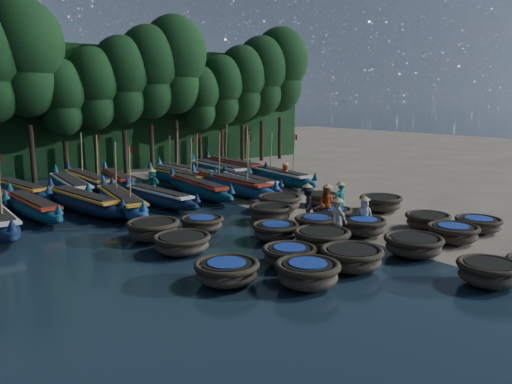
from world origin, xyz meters
TOP-DOWN VIEW (x-y plane):
  - ground at (0.00, 0.00)m, footprint 120.00×120.00m
  - foliage_wall at (0.00, 23.50)m, footprint 40.00×3.00m
  - coracle_2 at (-0.93, -9.92)m, footprint 1.98×1.98m
  - coracle_5 at (-5.54, -6.49)m, footprint 2.12×2.12m
  - coracle_6 at (-3.22, -6.27)m, footprint 2.47×2.47m
  - coracle_7 at (-0.16, -6.64)m, footprint 2.23×2.23m
  - coracle_8 at (2.63, -6.61)m, footprint 2.41×2.41m
  - coracle_9 at (5.03, -6.41)m, footprint 2.44×2.44m
  - coracle_10 at (-7.37, -4.66)m, footprint 2.14×2.14m
  - coracle_11 at (-4.59, -4.58)m, footprint 2.30×2.30m
  - coracle_12 at (-2.38, -4.02)m, footprint 2.72×2.72m
  - coracle_13 at (0.60, -3.59)m, footprint 2.08×2.08m
  - coracle_14 at (3.75, -4.71)m, footprint 2.38×2.38m
  - coracle_15 at (-6.87, -0.97)m, footprint 2.71×2.71m
  - coracle_16 at (-2.94, -1.88)m, footprint 2.30×2.30m
  - coracle_17 at (-0.49, -1.81)m, footprint 1.97×1.97m
  - coracle_18 at (1.42, -1.00)m, footprint 1.92×1.92m
  - coracle_19 at (5.06, -1.05)m, footprint 2.72×2.72m
  - coracle_20 at (-6.92, 1.36)m, footprint 2.23×2.23m
  - coracle_21 at (-4.54, 1.32)m, footprint 1.95×1.95m
  - coracle_22 at (-1.00, 0.79)m, footprint 2.47×2.47m
  - coracle_23 at (0.82, 2.24)m, footprint 2.69×2.69m
  - coracle_24 at (3.64, 1.93)m, footprint 2.20×2.20m
  - long_boat_1 at (-9.76, 8.99)m, footprint 1.79×7.86m
  - long_boat_2 at (-7.37, 8.42)m, footprint 2.45×8.28m
  - long_boat_3 at (-5.84, 7.13)m, footprint 2.75×8.38m
  - long_boat_4 at (-3.52, 7.38)m, footprint 1.92×7.33m
  - long_boat_5 at (-0.45, 8.22)m, footprint 2.11×8.18m
  - long_boat_6 at (1.53, 7.71)m, footprint 1.73×8.93m
  - long_boat_7 at (3.43, 8.17)m, footprint 2.24×7.52m
  - long_boat_8 at (6.23, 8.50)m, footprint 2.38×8.30m
  - long_boat_10 at (-9.06, 14.27)m, footprint 2.57×7.86m
  - long_boat_11 at (-6.45, 13.26)m, footprint 2.33×8.80m
  - long_boat_12 at (-4.87, 14.60)m, footprint 1.60×8.66m
  - long_boat_13 at (-2.93, 14.54)m, footprint 2.57×7.68m
  - long_boat_14 at (0.66, 12.65)m, footprint 1.93×7.84m
  - long_boat_15 at (2.11, 14.20)m, footprint 1.61×8.21m
  - long_boat_16 at (4.54, 13.52)m, footprint 2.19×8.89m
  - long_boat_17 at (6.54, 14.27)m, footprint 2.24×9.10m
  - fisherman_0 at (1.17, -3.15)m, footprint 0.80×0.89m
  - fisherman_1 at (2.11, -0.85)m, footprint 0.66×0.52m
  - fisherman_2 at (1.03, -1.00)m, footprint 1.05×1.11m
  - fisherman_3 at (0.36, -0.33)m, footprint 1.27×1.31m
  - fisherman_4 at (-1.01, -3.56)m, footprint 0.52×1.08m
  - fisherman_5 at (-2.49, 10.22)m, footprint 0.77×1.56m
  - fisherman_6 at (6.04, 7.66)m, footprint 0.83×0.92m
  - tree_4 at (-6.80, 20.00)m, footprint 5.34×5.34m
  - tree_5 at (-4.50, 20.00)m, footprint 3.68×3.68m
  - tree_6 at (-2.20, 20.00)m, footprint 4.09×4.09m
  - tree_7 at (0.10, 20.00)m, footprint 4.51×4.51m
  - tree_8 at (2.40, 20.00)m, footprint 4.92×4.92m
  - tree_9 at (4.70, 20.00)m, footprint 5.34×5.34m
  - tree_10 at (7.00, 20.00)m, footprint 3.68×3.68m
  - tree_11 at (9.30, 20.00)m, footprint 4.09×4.09m
  - tree_12 at (11.60, 20.00)m, footprint 4.51×4.51m
  - tree_13 at (13.90, 20.00)m, footprint 4.92×4.92m
  - tree_14 at (16.20, 20.00)m, footprint 5.34×5.34m

SIDE VIEW (x-z plane):
  - ground at x=0.00m, z-range 0.00..0.00m
  - coracle_18 at x=1.42m, z-range 0.05..0.70m
  - coracle_9 at x=5.03m, z-range 0.05..0.71m
  - coracle_21 at x=-4.54m, z-range 0.05..0.71m
  - coracle_17 at x=-0.49m, z-range 0.05..0.71m
  - coracle_24 at x=3.64m, z-range 0.05..0.75m
  - coracle_11 at x=-4.59m, z-range 0.05..0.75m
  - coracle_14 at x=3.75m, z-range 0.05..0.77m
  - coracle_15 at x=-6.87m, z-range 0.05..0.79m
  - coracle_8 at x=2.63m, z-range 0.06..0.80m
  - coracle_10 at x=-7.37m, z-range 0.06..0.80m
  - coracle_16 at x=-2.94m, z-range 0.06..0.80m
  - coracle_7 at x=-0.16m, z-range 0.05..0.82m
  - coracle_13 at x=0.60m, z-range 0.06..0.82m
  - coracle_2 at x=-0.93m, z-range 0.06..0.85m
  - coracle_6 at x=-3.22m, z-range 0.06..0.86m
  - coracle_22 at x=-1.00m, z-range 0.06..0.86m
  - coracle_19 at x=5.06m, z-range 0.06..0.88m
  - coracle_12 at x=-2.38m, z-range 0.06..0.89m
  - coracle_5 at x=-5.54m, z-range 0.07..0.90m
  - coracle_20 at x=-6.92m, z-range 0.06..0.91m
  - coracle_23 at x=0.82m, z-range 0.06..0.91m
  - long_boat_4 at x=-3.52m, z-range -0.15..1.14m
  - long_boat_7 at x=3.43m, z-range -0.16..1.17m
  - long_boat_13 at x=-2.93m, z-range -0.16..1.20m
  - long_boat_1 at x=-9.76m, z-range -0.17..1.22m
  - long_boat_14 at x=0.66m, z-range -1.14..2.20m
  - long_boat_10 at x=-9.06m, z-range -0.17..1.23m
  - long_boat_5 at x=-0.45m, z-range -0.17..1.27m
  - long_boat_15 at x=2.11m, z-range -1.19..2.30m
  - long_boat_2 at x=-7.37m, z-range -0.18..1.29m
  - long_boat_8 at x=6.23m, z-range -1.21..2.34m
  - long_boat_3 at x=-5.84m, z-range -1.23..2.37m
  - long_boat_12 at x=-4.87m, z-range -1.26..2.42m
  - long_boat_11 at x=-6.45m, z-range -0.19..1.37m
  - long_boat_16 at x=4.54m, z-range -0.19..1.38m
  - long_boat_6 at x=1.53m, z-range -1.29..2.50m
  - long_boat_17 at x=6.54m, z-range -1.32..2.55m
  - fisherman_0 at x=1.17m, z-range -0.03..1.69m
  - fisherman_5 at x=-2.49m, z-range -0.06..1.75m
  - fisherman_6 at x=6.04m, z-range -0.03..1.74m
  - fisherman_3 at x=0.36m, z-range -0.07..1.93m
  - fisherman_2 at x=1.03m, z-range -0.06..1.95m
  - fisherman_4 at x=-1.01m, z-range -0.04..1.95m
  - fisherman_1 at x=2.11m, z-range -0.01..1.98m
  - foliage_wall at x=0.00m, z-range 0.00..10.00m
  - tree_5 at x=-4.50m, z-range 1.63..10.31m
  - tree_10 at x=7.00m, z-range 1.63..10.31m
  - tree_6 at x=-2.20m, z-range 1.82..11.47m
  - tree_11 at x=9.30m, z-range 1.82..11.47m
  - tree_7 at x=0.10m, z-range 2.01..12.64m
  - tree_12 at x=11.60m, z-range 2.01..12.64m
  - tree_8 at x=2.40m, z-range 2.19..13.80m
  - tree_13 at x=13.90m, z-range 2.19..13.80m
  - tree_4 at x=-6.80m, z-range 2.38..14.96m
  - tree_9 at x=4.70m, z-range 2.38..14.96m
  - tree_14 at x=16.20m, z-range 2.38..14.96m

